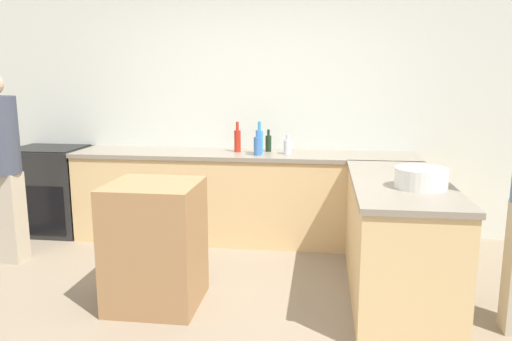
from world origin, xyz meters
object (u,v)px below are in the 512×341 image
object	(u,v)px
hot_sauce_bottle	(237,140)
dish_soap_bottle	(259,141)
mixing_bowl	(421,178)
vinegar_bottle_clear	(287,146)
range_oven	(51,190)
water_bottle_blue	(257,145)
island_table	(155,244)
wine_bottle_dark	(268,143)

from	to	relation	value
hot_sauce_bottle	dish_soap_bottle	xyz separation A→B (m)	(0.23, -0.09, 0.00)
mixing_bowl	vinegar_bottle_clear	bearing A→B (deg)	126.51
range_oven	hot_sauce_bottle	distance (m)	2.09
range_oven	water_bottle_blue	bearing A→B (deg)	-3.71
island_table	hot_sauce_bottle	distance (m)	1.71
wine_bottle_dark	dish_soap_bottle	xyz separation A→B (m)	(-0.07, -0.16, 0.04)
range_oven	island_table	bearing A→B (deg)	-42.40
mixing_bowl	water_bottle_blue	size ratio (longest dim) A/B	1.44
mixing_bowl	vinegar_bottle_clear	size ratio (longest dim) A/B	1.82
range_oven	mixing_bowl	distance (m)	3.83
mixing_bowl	vinegar_bottle_clear	distance (m)	1.69
water_bottle_blue	island_table	bearing A→B (deg)	-112.07
island_table	wine_bottle_dark	bearing A→B (deg)	68.70
range_oven	mixing_bowl	world-z (taller)	mixing_bowl
range_oven	dish_soap_bottle	bearing A→B (deg)	-1.33
mixing_bowl	wine_bottle_dark	distance (m)	1.94
water_bottle_blue	wine_bottle_dark	distance (m)	0.27
island_table	dish_soap_bottle	bearing A→B (deg)	68.94
range_oven	mixing_bowl	xyz separation A→B (m)	(3.53, -1.40, 0.51)
island_table	wine_bottle_dark	distance (m)	1.84
range_oven	mixing_bowl	size ratio (longest dim) A/B	2.58
vinegar_bottle_clear	dish_soap_bottle	distance (m)	0.28
hot_sauce_bottle	vinegar_bottle_clear	distance (m)	0.52
water_bottle_blue	dish_soap_bottle	xyz separation A→B (m)	(0.01, 0.09, 0.03)
vinegar_bottle_clear	dish_soap_bottle	size ratio (longest dim) A/B	0.62
hot_sauce_bottle	wine_bottle_dark	distance (m)	0.31
wine_bottle_dark	dish_soap_bottle	size ratio (longest dim) A/B	0.71
hot_sauce_bottle	vinegar_bottle_clear	size ratio (longest dim) A/B	1.56
range_oven	wine_bottle_dark	world-z (taller)	wine_bottle_dark
mixing_bowl	dish_soap_bottle	bearing A→B (deg)	133.50
hot_sauce_bottle	island_table	bearing A→B (deg)	-102.05
island_table	hot_sauce_bottle	size ratio (longest dim) A/B	2.99
mixing_bowl	wine_bottle_dark	xyz separation A→B (m)	(-1.21, 1.51, 0.02)
range_oven	vinegar_bottle_clear	xyz separation A→B (m)	(2.52, -0.04, 0.52)
hot_sauce_bottle	vinegar_bottle_clear	xyz separation A→B (m)	(0.51, -0.08, -0.04)
hot_sauce_bottle	vinegar_bottle_clear	world-z (taller)	hot_sauce_bottle
water_bottle_blue	vinegar_bottle_clear	bearing A→B (deg)	20.31
hot_sauce_bottle	wine_bottle_dark	xyz separation A→B (m)	(0.30, 0.07, -0.03)
wine_bottle_dark	dish_soap_bottle	world-z (taller)	dish_soap_bottle
island_table	mixing_bowl	world-z (taller)	mixing_bowl
vinegar_bottle_clear	hot_sauce_bottle	bearing A→B (deg)	170.67
wine_bottle_dark	mixing_bowl	bearing A→B (deg)	-51.33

